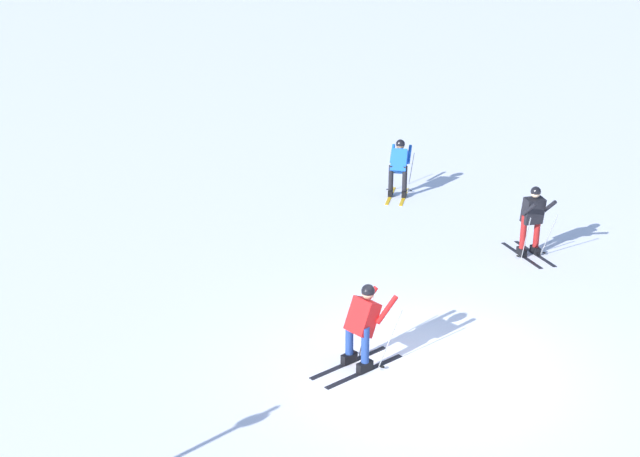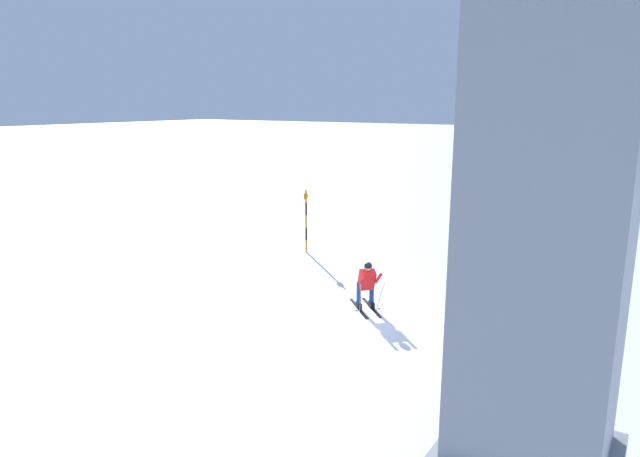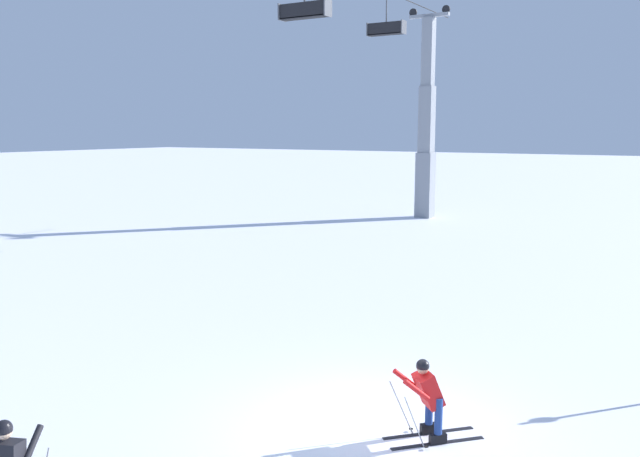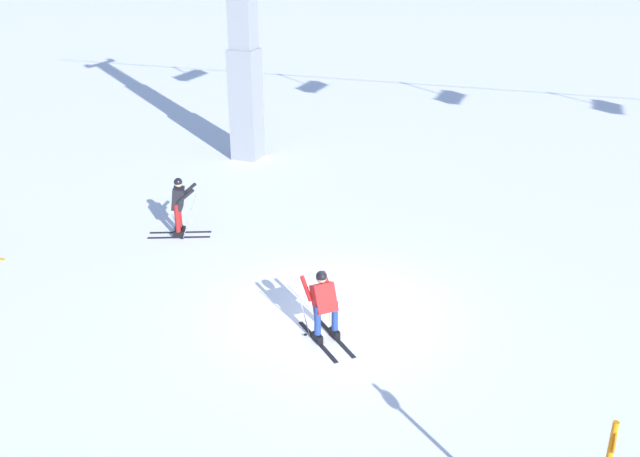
{
  "view_description": "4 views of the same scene",
  "coord_description": "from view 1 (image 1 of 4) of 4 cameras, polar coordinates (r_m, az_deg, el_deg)",
  "views": [
    {
      "loc": [
        11.72,
        -0.7,
        6.46
      ],
      "look_at": [
        0.22,
        -1.7,
        2.35
      ],
      "focal_mm": 45.31,
      "sensor_mm": 36.0,
      "label": 1
    },
    {
      "loc": [
        -6.78,
        12.2,
        5.6
      ],
      "look_at": [
        0.91,
        0.16,
        2.43
      ],
      "focal_mm": 31.95,
      "sensor_mm": 36.0,
      "label": 2
    },
    {
      "loc": [
        -9.35,
        -4.63,
        5.06
      ],
      "look_at": [
        -0.47,
        0.66,
        3.47
      ],
      "focal_mm": 36.25,
      "sensor_mm": 36.0,
      "label": 3
    },
    {
      "loc": [
        4.01,
        -12.12,
        7.32
      ],
      "look_at": [
        0.08,
        -1.06,
        2.31
      ],
      "focal_mm": 39.17,
      "sensor_mm": 36.0,
      "label": 4
    }
  ],
  "objects": [
    {
      "name": "skier_distant_downhill",
      "position": [
        17.91,
        14.79,
        0.83
      ],
      "size": [
        1.65,
        1.0,
        1.6
      ],
      "color": "black",
      "rests_on": "ground_plane"
    },
    {
      "name": "ground_plane",
      "position": [
        13.4,
        7.43,
        -9.42
      ],
      "size": [
        260.0,
        260.0,
        0.0
      ],
      "primitive_type": "plane",
      "color": "white"
    },
    {
      "name": "skier_distant_uphill",
      "position": [
        21.75,
        5.61,
        4.58
      ],
      "size": [
        1.73,
        0.78,
        1.63
      ],
      "color": "yellow",
      "rests_on": "ground_plane"
    },
    {
      "name": "skier_carving_main",
      "position": [
        12.9,
        3.05,
        -6.59
      ],
      "size": [
        1.48,
        1.47,
        1.49
      ],
      "color": "black",
      "rests_on": "ground_plane"
    }
  ]
}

